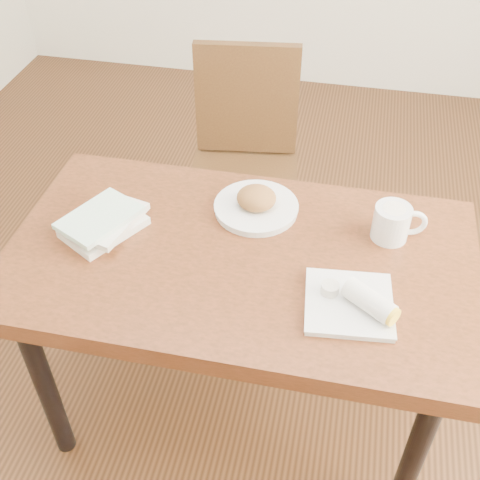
% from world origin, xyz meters
% --- Properties ---
extents(ground, '(4.00, 5.00, 0.01)m').
position_xyz_m(ground, '(0.00, 0.00, -0.01)').
color(ground, '#472814').
rests_on(ground, ground).
extents(table, '(1.29, 0.73, 0.75)m').
position_xyz_m(table, '(0.00, 0.00, 0.66)').
color(table, '#642E17').
rests_on(table, ground).
extents(chair_far, '(0.47, 0.47, 0.95)m').
position_xyz_m(chair_far, '(-0.14, 0.77, 0.55)').
color(chair_far, '#402A12').
rests_on(chair_far, ground).
extents(plate_scone, '(0.25, 0.25, 0.08)m').
position_xyz_m(plate_scone, '(0.01, 0.19, 0.77)').
color(plate_scone, white).
rests_on(plate_scone, table).
extents(coffee_mug, '(0.15, 0.10, 0.10)m').
position_xyz_m(coffee_mug, '(0.40, 0.16, 0.80)').
color(coffee_mug, white).
rests_on(coffee_mug, table).
extents(plate_burrito, '(0.24, 0.24, 0.07)m').
position_xyz_m(plate_burrito, '(0.32, -0.14, 0.77)').
color(plate_burrito, white).
rests_on(plate_burrito, table).
extents(book_stack, '(0.24, 0.27, 0.06)m').
position_xyz_m(book_stack, '(-0.40, 0.02, 0.78)').
color(book_stack, white).
rests_on(book_stack, table).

